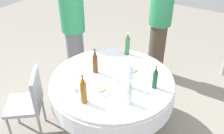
# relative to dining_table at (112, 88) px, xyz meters

# --- Properties ---
(ground_plane) EXTENTS (10.00, 10.00, 0.00)m
(ground_plane) POSITION_rel_dining_table_xyz_m (0.00, 0.00, -0.59)
(ground_plane) COLOR gray
(dining_table) EXTENTS (1.45, 1.45, 0.74)m
(dining_table) POSITION_rel_dining_table_xyz_m (0.00, 0.00, 0.00)
(dining_table) COLOR white
(dining_table) RESTS_ON ground_plane
(bottle_dark_green_east) EXTENTS (0.06, 0.06, 0.28)m
(bottle_dark_green_east) POSITION_rel_dining_table_xyz_m (0.10, -0.48, 0.28)
(bottle_dark_green_east) COLOR #194728
(bottle_dark_green_east) RESTS_ON dining_table
(bottle_clear_front) EXTENTS (0.06, 0.06, 0.27)m
(bottle_clear_front) POSITION_rel_dining_table_xyz_m (-0.27, -0.36, 0.27)
(bottle_clear_front) COLOR silver
(bottle_clear_front) RESTS_ON dining_table
(bottle_clear_outer) EXTENTS (0.07, 0.07, 0.31)m
(bottle_clear_outer) POSITION_rel_dining_table_xyz_m (-0.04, -0.25, 0.29)
(bottle_clear_outer) COLOR silver
(bottle_clear_outer) RESTS_ON dining_table
(bottle_green_north) EXTENTS (0.06, 0.06, 0.31)m
(bottle_green_north) POSITION_rel_dining_table_xyz_m (0.59, 0.12, 0.29)
(bottle_green_north) COLOR #2D6B38
(bottle_green_north) RESTS_ON dining_table
(bottle_amber_near) EXTENTS (0.07, 0.07, 0.33)m
(bottle_amber_near) POSITION_rel_dining_table_xyz_m (-0.49, 0.03, 0.30)
(bottle_amber_near) COLOR #8C5619
(bottle_amber_near) RESTS_ON dining_table
(bottle_brown_left) EXTENTS (0.06, 0.06, 0.31)m
(bottle_brown_left) POSITION_rel_dining_table_xyz_m (0.01, 0.24, 0.29)
(bottle_brown_left) COLOR #593314
(bottle_brown_left) RESTS_ON dining_table
(wine_glass_north) EXTENTS (0.06, 0.06, 0.14)m
(wine_glass_north) POSITION_rel_dining_table_xyz_m (-0.47, 0.13, 0.25)
(wine_glass_north) COLOR white
(wine_glass_north) RESTS_ON dining_table
(wine_glass_near) EXTENTS (0.07, 0.07, 0.15)m
(wine_glass_near) POSITION_rel_dining_table_xyz_m (0.00, -0.00, 0.26)
(wine_glass_near) COLOR white
(wine_glass_near) RESTS_ON dining_table
(plate_south) EXTENTS (0.25, 0.25, 0.04)m
(plate_south) POSITION_rel_dining_table_xyz_m (-0.25, -0.02, 0.16)
(plate_south) COLOR white
(plate_south) RESTS_ON dining_table
(plate_inner) EXTENTS (0.24, 0.24, 0.04)m
(plate_inner) POSITION_rel_dining_table_xyz_m (0.25, -0.14, 0.16)
(plate_inner) COLOR white
(plate_inner) RESTS_ON dining_table
(plate_far) EXTENTS (0.21, 0.21, 0.02)m
(plate_far) POSITION_rel_dining_table_xyz_m (-0.11, 0.48, 0.15)
(plate_far) COLOR white
(plate_far) RESTS_ON dining_table
(fork_front) EXTENTS (0.06, 0.18, 0.00)m
(fork_front) POSITION_rel_dining_table_xyz_m (0.30, 0.23, 0.15)
(fork_front) COLOR silver
(fork_front) RESTS_ON dining_table
(knife_outer) EXTENTS (0.14, 0.13, 0.00)m
(knife_outer) POSITION_rel_dining_table_xyz_m (-0.35, 0.31, 0.15)
(knife_outer) COLOR silver
(knife_outer) RESTS_ON dining_table
(folded_napkin) EXTENTS (0.19, 0.19, 0.02)m
(folded_napkin) POSITION_rel_dining_table_xyz_m (0.22, 0.43, 0.16)
(folded_napkin) COLOR white
(folded_napkin) RESTS_ON dining_table
(person_east) EXTENTS (0.34, 0.34, 1.69)m
(person_east) POSITION_rel_dining_table_xyz_m (1.39, -0.00, 0.30)
(person_east) COLOR #4C3F33
(person_east) RESTS_ON ground_plane
(person_front) EXTENTS (0.34, 0.34, 1.66)m
(person_front) POSITION_rel_dining_table_xyz_m (0.54, 0.99, 0.28)
(person_front) COLOR slate
(person_front) RESTS_ON ground_plane
(chair_left) EXTENTS (0.56, 0.56, 0.87)m
(chair_left) POSITION_rel_dining_table_xyz_m (-0.60, 0.75, -0.07)
(chair_left) COLOR #99999E
(chair_left) RESTS_ON ground_plane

